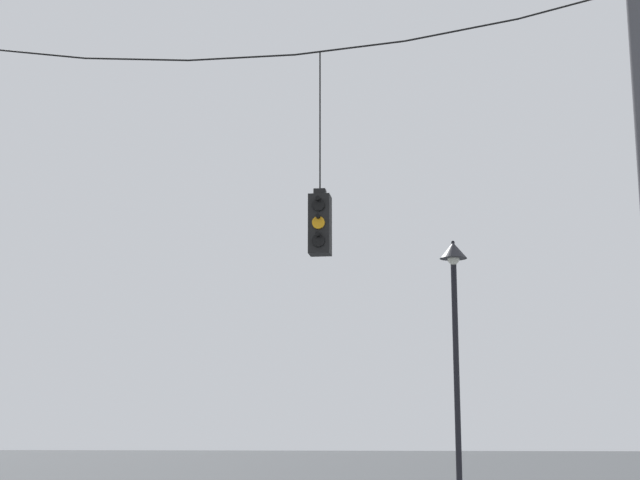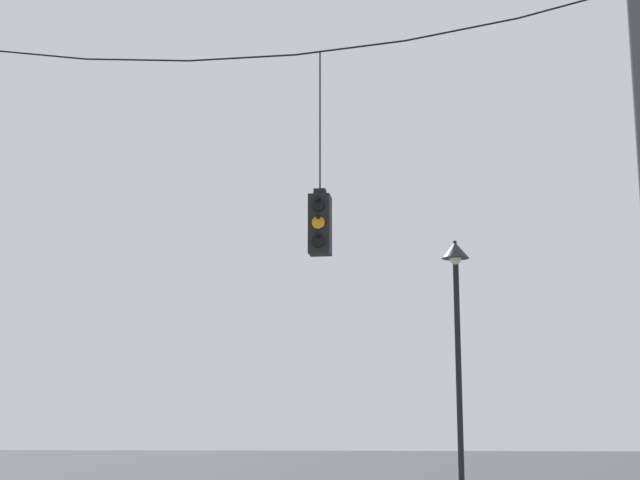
% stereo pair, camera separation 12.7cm
% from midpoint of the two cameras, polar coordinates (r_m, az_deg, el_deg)
% --- Properties ---
extents(span_wire, '(12.68, 0.03, 0.85)m').
position_cam_midpoint_polar(span_wire, '(16.67, -4.35, 11.40)').
color(span_wire, black).
extents(traffic_light_near_right_pole, '(0.34, 0.46, 3.38)m').
position_cam_midpoint_polar(traffic_light_near_right_pole, '(15.48, 0.23, 1.01)').
color(traffic_light_near_right_pole, black).
extents(street_lamp, '(0.56, 0.95, 5.45)m').
position_cam_midpoint_polar(street_lamp, '(20.08, 8.13, -3.51)').
color(street_lamp, black).
rests_on(street_lamp, ground_plane).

